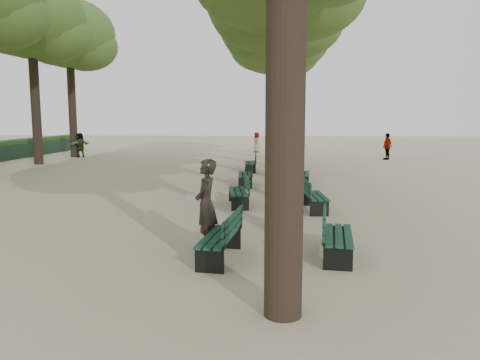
{
  "coord_description": "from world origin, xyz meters",
  "views": [
    {
      "loc": [
        1.29,
        -8.15,
        2.7
      ],
      "look_at": [
        0.6,
        3.0,
        1.2
      ],
      "focal_mm": 35.0,
      "sensor_mm": 36.0,
      "label": 1
    }
  ],
  "objects": [
    {
      "name": "pedestrian_c",
      "position": [
        8.84,
        22.22,
        0.85
      ],
      "size": [
        0.92,
        0.96,
        1.69
      ],
      "primitive_type": "imported",
      "rotation": [
        0.0,
        0.0,
        3.98
      ],
      "color": "#262628",
      "rests_on": "ground"
    },
    {
      "name": "tree_central_4",
      "position": [
        1.5,
        18.0,
        7.65
      ],
      "size": [
        6.0,
        6.0,
        9.95
      ],
      "color": "#33261C",
      "rests_on": "ground"
    },
    {
      "name": "bench_left_1",
      "position": [
        0.37,
        5.96,
        0.27
      ],
      "size": [
        0.8,
        1.86,
        0.92
      ],
      "color": "black",
      "rests_on": "ground"
    },
    {
      "name": "man_with_map",
      "position": [
        0.0,
        1.26,
        0.93
      ],
      "size": [
        0.67,
        0.79,
        1.86
      ],
      "color": "black",
      "rests_on": "ground"
    },
    {
      "name": "bench_left_0",
      "position": [
        0.37,
        0.46,
        0.27
      ],
      "size": [
        0.79,
        1.86,
        0.92
      ],
      "color": "black",
      "rests_on": "ground"
    },
    {
      "name": "bench_right_0",
      "position": [
        2.63,
        0.73,
        0.27
      ],
      "size": [
        0.8,
        1.86,
        0.92
      ],
      "color": "black",
      "rests_on": "ground"
    },
    {
      "name": "pedestrian_d",
      "position": [
        0.34,
        27.97,
        0.77
      ],
      "size": [
        0.4,
        0.79,
        1.55
      ],
      "primitive_type": "imported",
      "rotation": [
        0.0,
        0.0,
        4.84
      ],
      "color": "#262628",
      "rests_on": "ground"
    },
    {
      "name": "bench_right_1",
      "position": [
        2.63,
        5.33,
        0.27
      ],
      "size": [
        0.7,
        1.84,
        0.92
      ],
      "color": "black",
      "rests_on": "ground"
    },
    {
      "name": "bench_left_3",
      "position": [
        0.37,
        15.1,
        0.27
      ],
      "size": [
        0.64,
        1.82,
        0.92
      ],
      "color": "black",
      "rests_on": "ground"
    },
    {
      "name": "bench_left_2",
      "position": [
        0.37,
        10.23,
        0.27
      ],
      "size": [
        0.64,
        1.82,
        0.92
      ],
      "color": "black",
      "rests_on": "ground"
    },
    {
      "name": "bench_right_3",
      "position": [
        2.63,
        15.23,
        0.27
      ],
      "size": [
        0.68,
        1.83,
        0.92
      ],
      "color": "black",
      "rests_on": "ground"
    },
    {
      "name": "tree_central_5",
      "position": [
        1.5,
        23.0,
        7.65
      ],
      "size": [
        6.0,
        6.0,
        9.95
      ],
      "color": "#33261C",
      "rests_on": "ground"
    },
    {
      "name": "pedestrian_e",
      "position": [
        -11.53,
        22.87,
        0.83
      ],
      "size": [
        1.14,
        1.45,
        1.66
      ],
      "primitive_type": "imported",
      "rotation": [
        0.0,
        0.0,
        4.11
      ],
      "color": "#262628",
      "rests_on": "ground"
    },
    {
      "name": "tree_far_5",
      "position": [
        -12.0,
        23.0,
        8.14
      ],
      "size": [
        6.0,
        6.0,
        10.45
      ],
      "color": "#33261C",
      "rests_on": "ground"
    },
    {
      "name": "tree_central_3",
      "position": [
        1.5,
        13.0,
        7.65
      ],
      "size": [
        6.0,
        6.0,
        9.95
      ],
      "color": "#33261C",
      "rests_on": "ground"
    },
    {
      "name": "tree_far_4",
      "position": [
        -12.0,
        18.0,
        8.14
      ],
      "size": [
        6.0,
        6.0,
        10.45
      ],
      "color": "#33261C",
      "rests_on": "ground"
    },
    {
      "name": "bench_right_2",
      "position": [
        2.63,
        10.72,
        0.27
      ],
      "size": [
        0.77,
        1.85,
        0.92
      ],
      "color": "black",
      "rests_on": "ground"
    },
    {
      "name": "ground",
      "position": [
        0.0,
        0.0,
        0.0
      ],
      "size": [
        120.0,
        120.0,
        0.0
      ],
      "primitive_type": "plane",
      "color": "#B7A98A",
      "rests_on": "ground"
    }
  ]
}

